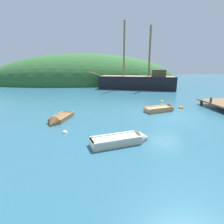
# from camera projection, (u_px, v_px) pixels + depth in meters

# --- Properties ---
(ground_plane) EXTENTS (120.00, 120.00, 0.00)m
(ground_plane) POSITION_uv_depth(u_px,v_px,m) (166.00, 115.00, 15.16)
(ground_plane) COLOR #285B70
(shore_hill) EXTENTS (43.19, 19.61, 13.01)m
(shore_hill) POSITION_uv_depth(u_px,v_px,m) (86.00, 82.00, 42.55)
(shore_hill) COLOR #2D602D
(shore_hill) RESTS_ON ground
(sailing_ship) EXTENTS (15.13, 7.27, 11.72)m
(sailing_ship) POSITION_uv_depth(u_px,v_px,m) (138.00, 84.00, 31.04)
(sailing_ship) COLOR black
(sailing_ship) RESTS_ON ground
(rowboat_portside) EXTENTS (1.84, 3.11, 0.95)m
(rowboat_portside) POSITION_uv_depth(u_px,v_px,m) (59.00, 120.00, 13.46)
(rowboat_portside) COLOR brown
(rowboat_portside) RESTS_ON ground
(rowboat_near_dock) EXTENTS (3.26, 1.88, 0.94)m
(rowboat_near_dock) POSITION_uv_depth(u_px,v_px,m) (162.00, 110.00, 16.40)
(rowboat_near_dock) COLOR #9E7047
(rowboat_near_dock) RESTS_ON ground
(rowboat_outer_left) EXTENTS (3.42, 1.71, 0.89)m
(rowboat_outer_left) POSITION_uv_depth(u_px,v_px,m) (123.00, 141.00, 9.69)
(rowboat_outer_left) COLOR beige
(rowboat_outer_left) RESTS_ON ground
(buoy_white) EXTENTS (0.35, 0.35, 0.35)m
(buoy_white) POSITION_uv_depth(u_px,v_px,m) (65.00, 133.00, 11.14)
(buoy_white) COLOR white
(buoy_white) RESTS_ON ground
(buoy_orange) EXTENTS (0.43, 0.43, 0.43)m
(buoy_orange) POSITION_uv_depth(u_px,v_px,m) (181.00, 108.00, 17.44)
(buoy_orange) COLOR orange
(buoy_orange) RESTS_ON ground
(buoy_yellow) EXTENTS (0.38, 0.38, 0.38)m
(buoy_yellow) POSITION_uv_depth(u_px,v_px,m) (162.00, 102.00, 20.36)
(buoy_yellow) COLOR yellow
(buoy_yellow) RESTS_ON ground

